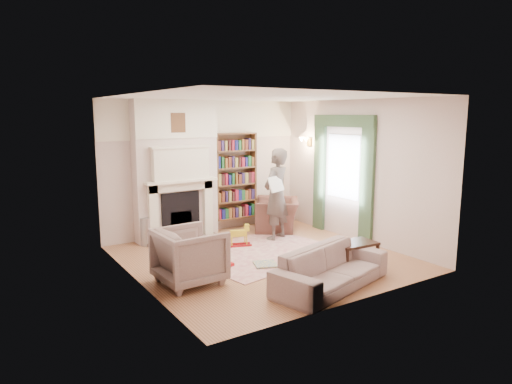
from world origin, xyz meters
TOP-DOWN VIEW (x-y plane):
  - floor at (0.00, 0.00)m, footprint 4.50×4.50m
  - ceiling at (0.00, 0.00)m, footprint 4.50×4.50m
  - wall_back at (0.00, 2.25)m, footprint 4.50×0.00m
  - wall_front at (0.00, -2.25)m, footprint 4.50×0.00m
  - wall_left at (-2.25, 0.00)m, footprint 0.00×4.50m
  - wall_right at (2.25, 0.00)m, footprint 0.00×4.50m
  - fireplace at (-0.75, 2.05)m, footprint 1.70×0.58m
  - bookcase at (0.65, 2.12)m, footprint 1.00×0.24m
  - window at (2.23, 0.40)m, footprint 0.02×0.90m
  - curtain_left at (2.20, -0.30)m, footprint 0.07×0.32m
  - curtain_right at (2.20, 1.10)m, footprint 0.07×0.32m
  - pelmet at (2.19, 0.40)m, footprint 0.09×1.70m
  - wall_sconce at (2.03, 1.50)m, footprint 0.20×0.24m
  - rug at (0.15, 0.29)m, footprint 2.97×2.48m
  - armchair_reading at (1.36, 1.51)m, footprint 1.35×1.38m
  - armchair_left at (-1.60, -0.40)m, footprint 0.97×0.95m
  - sofa at (0.07, -1.68)m, footprint 2.14×1.27m
  - man_reading at (0.91, 0.91)m, footprint 0.79×0.67m
  - newspaper at (0.76, 0.71)m, footprint 0.46×0.29m
  - coffee_table at (0.94, -1.28)m, footprint 0.73×0.49m
  - paraffin_heater at (-1.46, 1.90)m, footprint 0.25×0.25m
  - rocking_horse at (-0.01, 0.85)m, footprint 0.53×0.34m
  - board_game at (-0.21, -0.37)m, footprint 0.48×0.48m
  - game_box_lid at (-0.82, -0.05)m, footprint 0.31×0.23m
  - comic_annuals at (0.21, -0.44)m, footprint 0.61×0.42m

SIDE VIEW (x-z plane):
  - floor at x=0.00m, z-range 0.00..0.00m
  - rug at x=0.15m, z-range 0.00..0.01m
  - comic_annuals at x=0.21m, z-range 0.01..0.03m
  - board_game at x=-0.21m, z-range 0.01..0.04m
  - game_box_lid at x=-0.82m, z-range 0.01..0.06m
  - rocking_horse at x=-0.01m, z-range 0.00..0.43m
  - coffee_table at x=0.94m, z-range 0.00..0.45m
  - paraffin_heater at x=-1.46m, z-range 0.00..0.55m
  - sofa at x=0.07m, z-range 0.00..0.59m
  - armchair_reading at x=1.36m, z-range 0.00..0.68m
  - armchair_left at x=-1.60m, z-range 0.00..0.84m
  - man_reading at x=0.91m, z-range 0.00..1.85m
  - newspaper at x=0.76m, z-range 1.02..1.32m
  - bookcase at x=0.65m, z-range 0.25..2.10m
  - curtain_left at x=2.20m, z-range 0.00..2.40m
  - curtain_right at x=2.20m, z-range 0.00..2.40m
  - fireplace at x=-0.75m, z-range -0.01..2.79m
  - wall_back at x=0.00m, z-range -0.85..3.65m
  - wall_front at x=0.00m, z-range -0.85..3.65m
  - wall_left at x=-2.25m, z-range -0.85..3.65m
  - wall_right at x=2.25m, z-range -0.85..3.65m
  - window at x=2.23m, z-range 0.80..2.10m
  - wall_sconce at x=2.03m, z-range 1.78..2.02m
  - pelmet at x=2.19m, z-range 2.26..2.50m
  - ceiling at x=0.00m, z-range 2.80..2.80m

